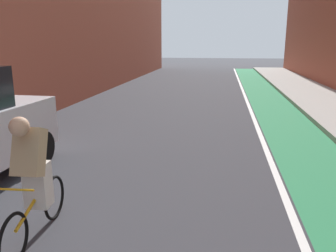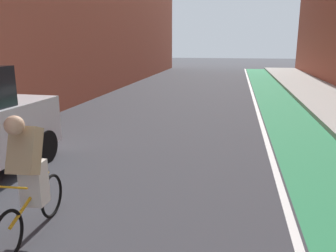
{
  "view_description": "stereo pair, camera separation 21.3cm",
  "coord_description": "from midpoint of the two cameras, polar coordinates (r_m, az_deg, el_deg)",
  "views": [
    {
      "loc": [
        1.34,
        4.69,
        2.37
      ],
      "look_at": [
        0.43,
        10.53,
        0.93
      ],
      "focal_mm": 37.03,
      "sensor_mm": 36.0,
      "label": 1
    },
    {
      "loc": [
        1.55,
        4.72,
        2.37
      ],
      "look_at": [
        0.43,
        10.53,
        0.93
      ],
      "focal_mm": 37.03,
      "sensor_mm": 36.0,
      "label": 2
    }
  ],
  "objects": [
    {
      "name": "ground_plane",
      "position": [
        11.33,
        3.37,
        1.55
      ],
      "size": [
        86.61,
        86.61,
        0.0
      ],
      "primitive_type": "plane",
      "color": "#38383D"
    },
    {
      "name": "cyclist_mid",
      "position": [
        4.49,
        -20.66,
        -7.66
      ],
      "size": [
        0.48,
        1.65,
        1.58
      ],
      "color": "black",
      "rests_on": "ground"
    },
    {
      "name": "bike_lane_paint",
      "position": [
        13.32,
        18.71,
        2.68
      ],
      "size": [
        1.6,
        39.37,
        0.0
      ],
      "primitive_type": "cube",
      "color": "#2D8451",
      "rests_on": "ground"
    },
    {
      "name": "lane_divider_stripe",
      "position": [
        13.23,
        14.85,
        2.87
      ],
      "size": [
        0.12,
        39.37,
        0.0
      ],
      "primitive_type": "cube",
      "color": "white",
      "rests_on": "ground"
    }
  ]
}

